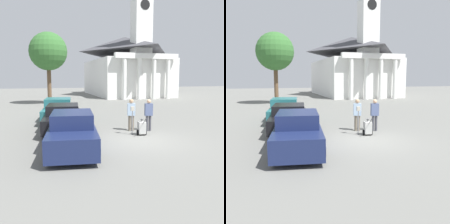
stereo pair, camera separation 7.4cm
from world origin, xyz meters
The scene contains 10 objects.
ground_plane centered at (0.00, 0.00, 0.00)m, with size 120.00×120.00×0.00m, color slate.
parked_car_navy centered at (-3.09, -0.33, 0.71)m, with size 2.52×5.45×1.54m.
parked_car_black centered at (-3.09, 3.48, 0.68)m, with size 2.56×5.35×1.45m.
parked_car_teal centered at (-3.09, 6.72, 0.70)m, with size 2.54×5.25×1.52m.
parking_meter centered at (0.16, 1.23, 1.01)m, with size 0.18×0.09×1.46m.
person_worker centered at (0.46, 2.18, 1.00)m, with size 0.46×0.33×1.75m.
person_supervisor centered at (1.36, 1.88, 1.00)m, with size 0.45×0.28×1.74m.
equipment_cart centered at (0.60, 1.04, 0.39)m, with size 0.51×1.00×1.00m.
church centered at (9.69, 29.06, 5.06)m, with size 10.79×17.91×20.78m.
shade_tree centered at (-3.15, 17.76, 5.65)m, with size 4.08×4.08×7.73m.
Camera 2 is at (-4.34, -10.49, 2.92)m, focal length 40.00 mm.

